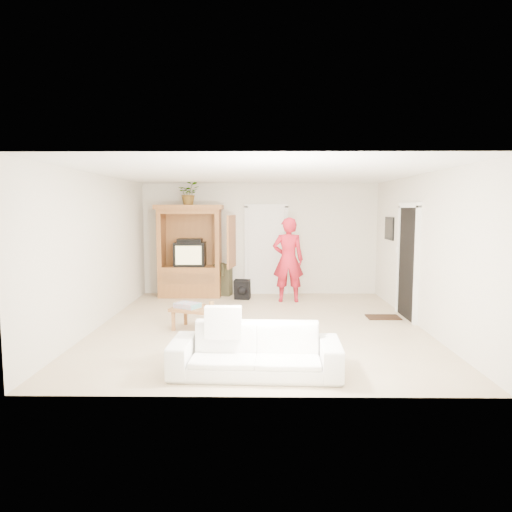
# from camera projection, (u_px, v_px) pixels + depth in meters

# --- Properties ---
(floor) EXTENTS (6.00, 6.00, 0.00)m
(floor) POSITION_uv_depth(u_px,v_px,m) (259.00, 326.00, 7.89)
(floor) COLOR tan
(floor) RESTS_ON ground
(ceiling) EXTENTS (6.00, 6.00, 0.00)m
(ceiling) POSITION_uv_depth(u_px,v_px,m) (259.00, 174.00, 7.62)
(ceiling) COLOR white
(ceiling) RESTS_ON floor
(wall_back) EXTENTS (5.50, 0.00, 5.50)m
(wall_back) POSITION_uv_depth(u_px,v_px,m) (260.00, 239.00, 10.74)
(wall_back) COLOR silver
(wall_back) RESTS_ON floor
(wall_front) EXTENTS (5.50, 0.00, 5.50)m
(wall_front) POSITION_uv_depth(u_px,v_px,m) (258.00, 278.00, 4.77)
(wall_front) COLOR silver
(wall_front) RESTS_ON floor
(wall_left) EXTENTS (0.00, 6.00, 6.00)m
(wall_left) POSITION_uv_depth(u_px,v_px,m) (99.00, 251.00, 7.79)
(wall_left) COLOR silver
(wall_left) RESTS_ON floor
(wall_right) EXTENTS (0.00, 6.00, 6.00)m
(wall_right) POSITION_uv_depth(u_px,v_px,m) (421.00, 251.00, 7.73)
(wall_right) COLOR silver
(wall_right) RESTS_ON floor
(armoire) EXTENTS (1.82, 1.14, 2.10)m
(armoire) POSITION_uv_depth(u_px,v_px,m) (191.00, 257.00, 10.46)
(armoire) COLOR #9D6430
(armoire) RESTS_ON floor
(door_back) EXTENTS (0.85, 0.05, 2.04)m
(door_back) POSITION_uv_depth(u_px,v_px,m) (266.00, 251.00, 10.74)
(door_back) COLOR white
(door_back) RESTS_ON floor
(doorway_right) EXTENTS (0.05, 0.90, 2.04)m
(doorway_right) POSITION_uv_depth(u_px,v_px,m) (408.00, 263.00, 8.35)
(doorway_right) COLOR black
(doorway_right) RESTS_ON floor
(framed_picture) EXTENTS (0.03, 0.60, 0.48)m
(framed_picture) POSITION_uv_depth(u_px,v_px,m) (389.00, 228.00, 9.58)
(framed_picture) COLOR black
(framed_picture) RESTS_ON wall_right
(doormat) EXTENTS (0.60, 0.40, 0.02)m
(doormat) POSITION_uv_depth(u_px,v_px,m) (383.00, 317.00, 8.46)
(doormat) COLOR #382316
(doormat) RESTS_ON floor
(plant) EXTENTS (0.51, 0.45, 0.51)m
(plant) POSITION_uv_depth(u_px,v_px,m) (189.00, 193.00, 10.28)
(plant) COLOR #4C7238
(plant) RESTS_ON armoire
(man) EXTENTS (0.67, 0.45, 1.83)m
(man) POSITION_uv_depth(u_px,v_px,m) (288.00, 260.00, 9.84)
(man) COLOR red
(man) RESTS_ON floor
(sofa) EXTENTS (2.09, 0.89, 0.60)m
(sofa) POSITION_uv_depth(u_px,v_px,m) (255.00, 350.00, 5.56)
(sofa) COLOR white
(sofa) RESTS_ON floor
(coffee_table) EXTENTS (1.13, 0.85, 0.38)m
(coffee_table) POSITION_uv_depth(u_px,v_px,m) (203.00, 311.00, 7.59)
(coffee_table) COLOR #976334
(coffee_table) RESTS_ON floor
(towel) EXTENTS (0.47, 0.43, 0.08)m
(towel) POSITION_uv_depth(u_px,v_px,m) (187.00, 305.00, 7.58)
(towel) COLOR #EE4F78
(towel) RESTS_ON coffee_table
(candle) EXTENTS (0.08, 0.08, 0.10)m
(candle) POSITION_uv_depth(u_px,v_px,m) (211.00, 304.00, 7.62)
(candle) COLOR tan
(candle) RESTS_ON coffee_table
(backpack_black) EXTENTS (0.37, 0.26, 0.43)m
(backpack_black) POSITION_uv_depth(u_px,v_px,m) (242.00, 290.00, 10.14)
(backpack_black) COLOR black
(backpack_black) RESTS_ON floor
(backpack_olive) EXTENTS (0.44, 0.36, 0.73)m
(backpack_olive) POSITION_uv_depth(u_px,v_px,m) (223.00, 280.00, 10.63)
(backpack_olive) COLOR #47442B
(backpack_olive) RESTS_ON floor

